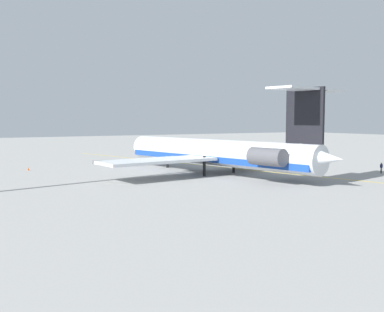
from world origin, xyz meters
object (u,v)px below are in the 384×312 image
at_px(main_jetliner, 219,152).
at_px(ground_crew_near_nose, 381,167).
at_px(ground_crew_near_tail, 190,154).
at_px(safety_cone_nose, 28,169).

height_order(main_jetliner, ground_crew_near_nose, main_jetliner).
xyz_separation_m(main_jetliner, ground_crew_near_tail, (26.86, -10.07, -2.43)).
distance_m(ground_crew_near_nose, safety_cone_nose, 58.54).
distance_m(main_jetliner, ground_crew_near_tail, 28.79).
bearing_deg(main_jetliner, safety_cone_nose, 38.48).
distance_m(main_jetliner, safety_cone_nose, 32.79).
height_order(main_jetliner, ground_crew_near_tail, main_jetliner).
distance_m(ground_crew_near_nose, ground_crew_near_tail, 40.96).
relative_size(ground_crew_near_nose, safety_cone_nose, 3.13).
xyz_separation_m(ground_crew_near_nose, ground_crew_near_tail, (38.72, 13.37, -0.03)).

